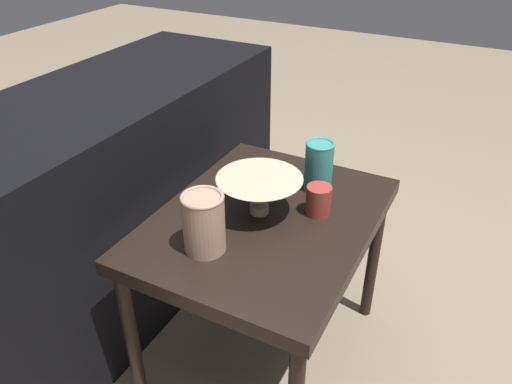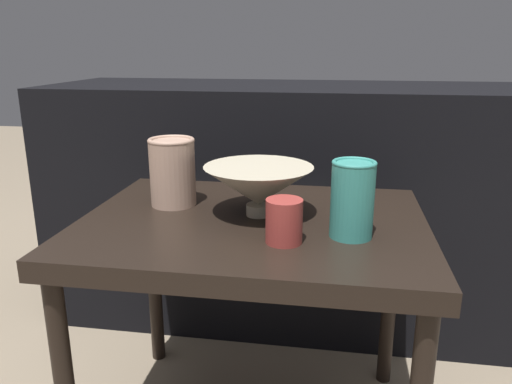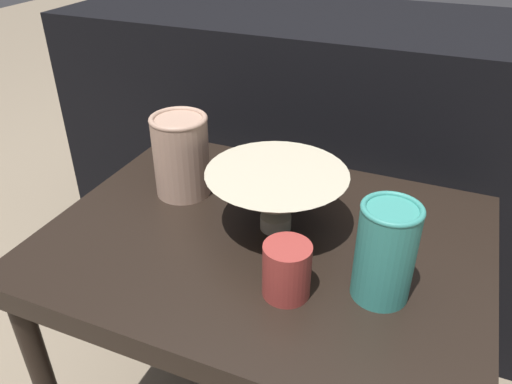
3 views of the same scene
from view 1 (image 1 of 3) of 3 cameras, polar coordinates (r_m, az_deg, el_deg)
The scene contains 7 objects.
ground_plane at distance 1.65m, azimuth 0.93°, elevation -17.71°, with size 8.00×8.00×0.00m, color #7F705B.
table at distance 1.33m, azimuth 1.10°, elevation -4.77°, with size 0.69×0.53×0.52m.
couch_backdrop at distance 1.68m, azimuth -17.15°, elevation -1.52°, with size 1.44×0.50×0.74m.
bowl at distance 1.28m, azimuth 0.39°, elevation 0.02°, with size 0.22×0.22×0.10m.
vase_textured_left at distance 1.15m, azimuth -5.99°, elevation -3.43°, with size 0.10×0.10×0.15m.
vase_colorful_right at distance 1.39m, azimuth 7.20°, elevation 3.03°, with size 0.08×0.08×0.14m.
cup at distance 1.30m, azimuth 7.17°, elevation -0.94°, with size 0.07×0.07×0.08m.
Camera 1 is at (-0.96, -0.47, 1.25)m, focal length 35.00 mm.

